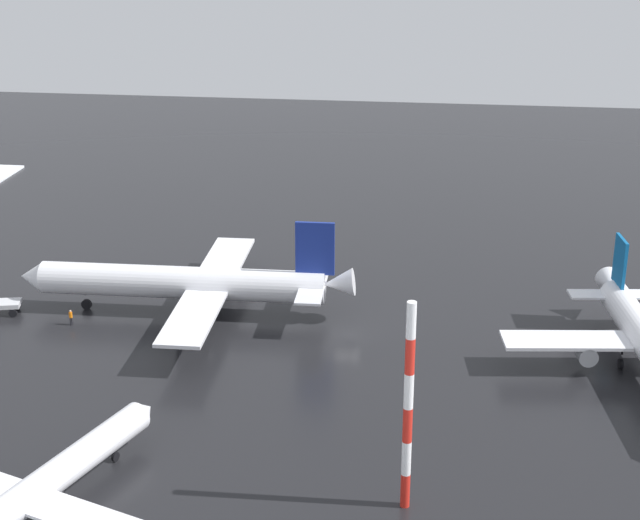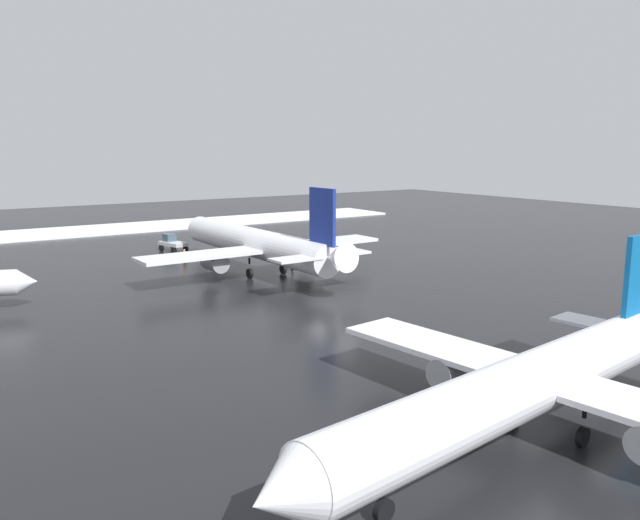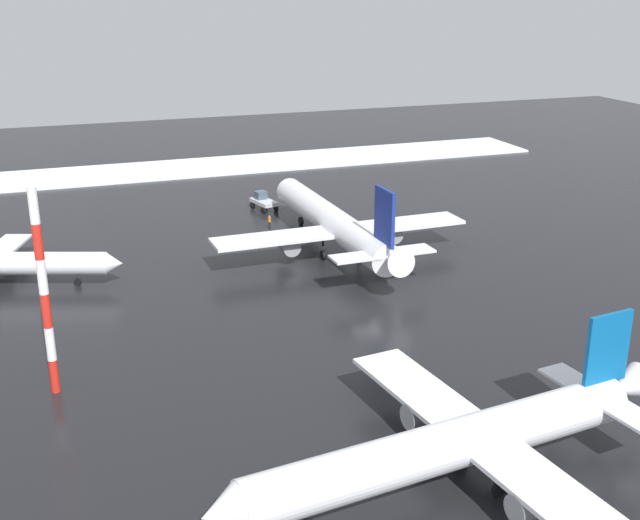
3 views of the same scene
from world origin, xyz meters
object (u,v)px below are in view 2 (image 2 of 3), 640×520
Objects in this scene: airplane_foreground_jet at (257,243)px; ground_crew_near_tug at (292,260)px; pushback_tug at (172,243)px; airplane_far_rear at (529,384)px; ground_crew_by_nose_gear at (184,255)px.

ground_crew_near_tug is at bearing -82.29° from airplane_foreground_jet.
pushback_tug is (-20.86, -2.86, -2.32)m from airplane_foreground_jet.
airplane_foreground_jet is 6.06m from ground_crew_near_tug.
airplane_far_rear is (46.39, -9.11, -0.39)m from airplane_foreground_jet.
ground_crew_by_nose_gear is at bearing 155.58° from pushback_tug.
ground_crew_by_nose_gear is at bearing 19.61° from airplane_foreground_jet.
airplane_foreground_jet is 7.35× the size of pushback_tug.
airplane_foreground_jet is at bearing -138.28° from ground_crew_by_nose_gear.
ground_crew_by_nose_gear is at bearing -101.43° from airplane_far_rear.
pushback_tug is 21.62m from ground_crew_near_tug.
airplane_far_rear is 67.57m from pushback_tug.
ground_crew_near_tug is 14.80m from ground_crew_by_nose_gear.
airplane_foreground_jet reaches higher than ground_crew_by_nose_gear.
pushback_tug is at bearing -102.27° from airplane_far_rear.
ground_crew_by_nose_gear is at bearing -167.49° from ground_crew_near_tug.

